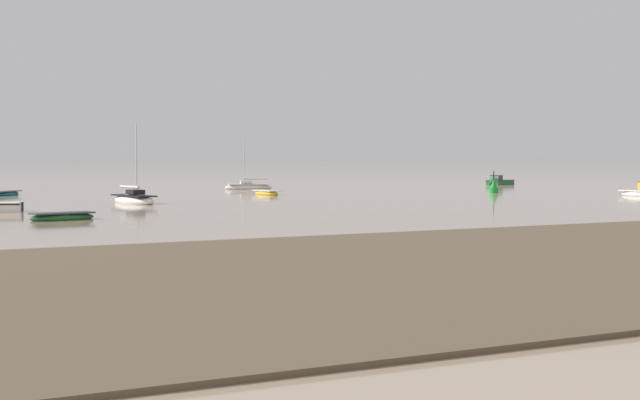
{
  "coord_description": "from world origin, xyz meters",
  "views": [
    {
      "loc": [
        -65.51,
        -49.22,
        3.96
      ],
      "look_at": [
        -27.24,
        19.98,
        0.23
      ],
      "focal_mm": 57.14,
      "sensor_mm": 36.0,
      "label": 1
    }
  ],
  "objects_px": {
    "channel_buoy": "(494,188)",
    "rowboat_moored_7": "(62,217)",
    "motorboat_moored_2": "(497,183)",
    "sailboat_moored_1": "(134,200)",
    "rowboat_moored_6": "(267,193)",
    "sailboat_moored_0": "(248,187)",
    "rowboat_moored_3": "(6,194)"
  },
  "relations": [
    {
      "from": "sailboat_moored_1",
      "to": "rowboat_moored_7",
      "type": "bearing_deg",
      "value": -37.93
    },
    {
      "from": "motorboat_moored_2",
      "to": "sailboat_moored_1",
      "type": "height_order",
      "value": "sailboat_moored_1"
    },
    {
      "from": "channel_buoy",
      "to": "sailboat_moored_1",
      "type": "bearing_deg",
      "value": -176.12
    },
    {
      "from": "rowboat_moored_3",
      "to": "rowboat_moored_7",
      "type": "height_order",
      "value": "rowboat_moored_7"
    },
    {
      "from": "sailboat_moored_0",
      "to": "sailboat_moored_1",
      "type": "height_order",
      "value": "sailboat_moored_1"
    },
    {
      "from": "motorboat_moored_2",
      "to": "rowboat_moored_6",
      "type": "relative_size",
      "value": 1.29
    },
    {
      "from": "rowboat_moored_3",
      "to": "rowboat_moored_6",
      "type": "relative_size",
      "value": 0.92
    },
    {
      "from": "rowboat_moored_7",
      "to": "channel_buoy",
      "type": "bearing_deg",
      "value": -166.51
    },
    {
      "from": "motorboat_moored_2",
      "to": "channel_buoy",
      "type": "height_order",
      "value": "channel_buoy"
    },
    {
      "from": "rowboat_moored_6",
      "to": "rowboat_moored_7",
      "type": "distance_m",
      "value": 36.65
    },
    {
      "from": "rowboat_moored_6",
      "to": "channel_buoy",
      "type": "relative_size",
      "value": 1.67
    },
    {
      "from": "motorboat_moored_2",
      "to": "rowboat_moored_3",
      "type": "xyz_separation_m",
      "value": [
        -58.38,
        -2.12,
        -0.11
      ]
    },
    {
      "from": "sailboat_moored_0",
      "to": "channel_buoy",
      "type": "relative_size",
      "value": 2.46
    },
    {
      "from": "motorboat_moored_2",
      "to": "sailboat_moored_0",
      "type": "bearing_deg",
      "value": -24.11
    },
    {
      "from": "channel_buoy",
      "to": "rowboat_moored_7",
      "type": "bearing_deg",
      "value": -157.83
    },
    {
      "from": "motorboat_moored_2",
      "to": "rowboat_moored_3",
      "type": "distance_m",
      "value": 58.42
    },
    {
      "from": "motorboat_moored_2",
      "to": "rowboat_moored_7",
      "type": "bearing_deg",
      "value": 9.99
    },
    {
      "from": "rowboat_moored_6",
      "to": "rowboat_moored_7",
      "type": "bearing_deg",
      "value": 132.49
    },
    {
      "from": "rowboat_moored_7",
      "to": "rowboat_moored_6",
      "type": "bearing_deg",
      "value": -143.6
    },
    {
      "from": "rowboat_moored_6",
      "to": "sailboat_moored_0",
      "type": "bearing_deg",
      "value": -20.75
    },
    {
      "from": "sailboat_moored_0",
      "to": "rowboat_moored_3",
      "type": "xyz_separation_m",
      "value": [
        -26.04,
        -3.75,
        -0.09
      ]
    },
    {
      "from": "motorboat_moored_2",
      "to": "rowboat_moored_6",
      "type": "xyz_separation_m",
      "value": [
        -36.82,
        -12.04,
        -0.11
      ]
    },
    {
      "from": "sailboat_moored_1",
      "to": "rowboat_moored_6",
      "type": "height_order",
      "value": "sailboat_moored_1"
    },
    {
      "from": "rowboat_moored_6",
      "to": "channel_buoy",
      "type": "height_order",
      "value": "channel_buoy"
    },
    {
      "from": "rowboat_moored_6",
      "to": "rowboat_moored_3",
      "type": "bearing_deg",
      "value": 62.69
    },
    {
      "from": "motorboat_moored_2",
      "to": "rowboat_moored_7",
      "type": "distance_m",
      "value": 73.31
    },
    {
      "from": "rowboat_moored_6",
      "to": "channel_buoy",
      "type": "distance_m",
      "value": 22.31
    },
    {
      "from": "motorboat_moored_2",
      "to": "sailboat_moored_1",
      "type": "distance_m",
      "value": 56.89
    },
    {
      "from": "sailboat_moored_0",
      "to": "rowboat_moored_6",
      "type": "height_order",
      "value": "sailboat_moored_0"
    },
    {
      "from": "sailboat_moored_0",
      "to": "motorboat_moored_2",
      "type": "distance_m",
      "value": 32.38
    },
    {
      "from": "sailboat_moored_0",
      "to": "rowboat_moored_7",
      "type": "xyz_separation_m",
      "value": [
        -30.36,
        -39.62,
        -0.08
      ]
    },
    {
      "from": "rowboat_moored_3",
      "to": "motorboat_moored_2",
      "type": "bearing_deg",
      "value": -44.63
    }
  ]
}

